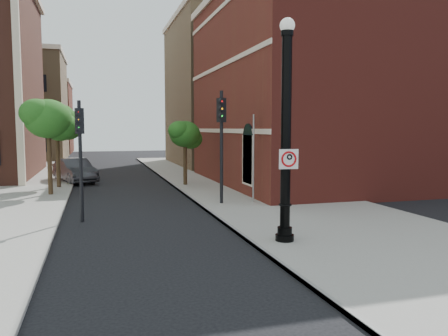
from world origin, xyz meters
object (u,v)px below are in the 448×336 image
object	(u,v)px
lamppost	(286,142)
traffic_signal_right	(221,129)
parked_car	(75,171)
no_parking_sign	(289,159)
traffic_signal_left	(80,141)

from	to	relation	value
lamppost	traffic_signal_right	xyz separation A→B (m)	(0.01, 7.22, 0.41)
lamppost	parked_car	xyz separation A→B (m)	(-7.04, 18.60, -2.42)
parked_car	traffic_signal_right	size ratio (longest dim) A/B	0.91
no_parking_sign	traffic_signal_right	bearing A→B (deg)	96.90
no_parking_sign	parked_car	size ratio (longest dim) A/B	0.13
traffic_signal_right	traffic_signal_left	bearing A→B (deg)	173.19
traffic_signal_left	traffic_signal_right	world-z (taller)	traffic_signal_right
parked_car	traffic_signal_left	xyz separation A→B (m)	(0.82, -13.32, 2.37)
no_parking_sign	traffic_signal_right	xyz separation A→B (m)	(-0.02, 7.40, 0.92)
parked_car	no_parking_sign	bearing A→B (deg)	-89.15
parked_car	traffic_signal_right	xyz separation A→B (m)	(7.05, -11.37, 2.83)
parked_car	lamppost	bearing A→B (deg)	-89.03
traffic_signal_left	traffic_signal_right	xyz separation A→B (m)	(6.23, 1.95, 0.45)
lamppost	traffic_signal_right	bearing A→B (deg)	89.94
lamppost	traffic_signal_left	xyz separation A→B (m)	(-6.22, 5.27, -0.04)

